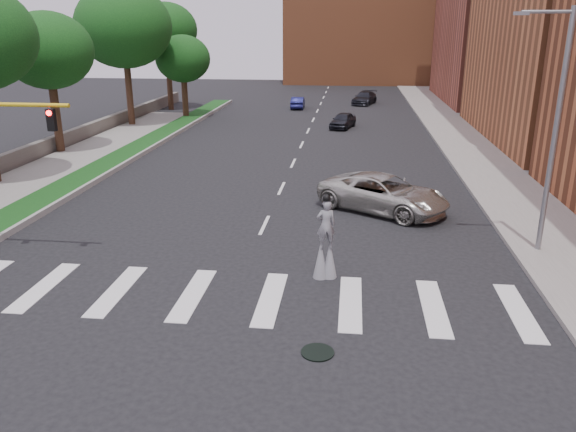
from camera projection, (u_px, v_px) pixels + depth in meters
The scene contains 18 objects.
ground_plane at pixel (224, 311), 17.27m from camera, with size 160.00×160.00×0.00m, color black.
grass_median at pixel (121, 157), 37.30m from camera, with size 2.00×60.00×0.25m, color #103A13.
median_curb at pixel (137, 157), 37.18m from camera, with size 0.20×60.00×0.28m, color gray.
sidewalk_right at pixel (477, 150), 39.42m from camera, with size 5.00×90.00×0.18m, color gray.
stone_wall at pixel (57, 143), 39.65m from camera, with size 0.50×56.00×1.10m, color #58524B.
manhole at pixel (318, 352), 15.05m from camera, with size 0.90×0.90×0.04m, color black.
building_far at pixel (522, 11), 62.53m from camera, with size 16.00×22.00×20.00m, color #9F4C3A.
building_backdrop at pixel (371, 23), 87.18m from camera, with size 26.00×14.00×18.00m, color #AC5D36.
streetlight at pixel (553, 127), 20.17m from camera, with size 2.05×0.20×9.00m.
stilt_performer at pixel (325, 245), 19.25m from camera, with size 0.83×0.59×3.01m.
suv_crossing at pixel (384, 194), 26.44m from camera, with size 2.85×6.19×1.72m, color #B9B7AF.
car_near at pixel (343, 120), 48.49m from camera, with size 1.57×3.90×1.33m, color black.
car_mid at pixel (298, 103), 60.30m from camera, with size 1.31×3.77×1.24m, color #181954.
car_far at pixel (365, 98), 63.52m from camera, with size 1.95×4.80×1.39m, color black.
tree_3 at pixel (48, 51), 36.74m from camera, with size 5.88×5.88×9.36m.
tree_4 at pixel (123, 27), 47.01m from camera, with size 8.06×8.06×11.79m.
tree_5 at pixel (166, 30), 57.11m from camera, with size 6.33×6.33×10.78m.
tree_6 at pixel (183, 59), 52.33m from camera, with size 5.10×5.10×7.70m.
Camera 1 is at (3.71, -15.10, 8.30)m, focal length 35.00 mm.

